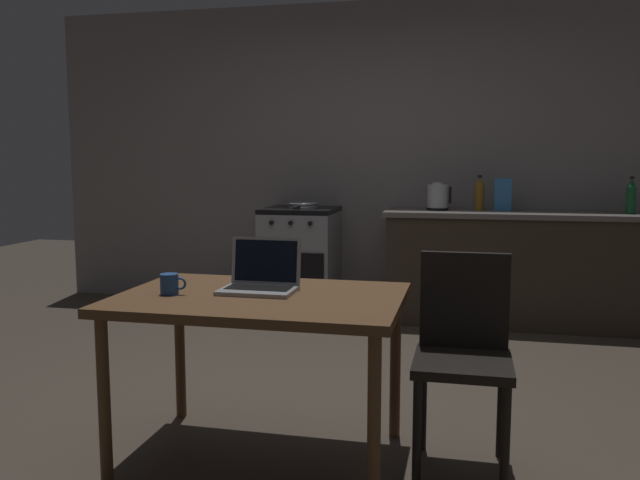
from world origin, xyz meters
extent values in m
plane|color=#473D33|center=(0.00, 0.00, 0.00)|extent=(12.00, 12.00, 0.00)
cube|color=gray|center=(0.30, 2.34, 1.31)|extent=(6.40, 0.10, 2.63)
cube|color=#382D23|center=(1.26, 1.99, 0.43)|extent=(2.10, 0.60, 0.85)
cube|color=#66605B|center=(1.26, 1.99, 0.87)|extent=(2.16, 0.64, 0.04)
cube|color=gray|center=(-0.55, 1.99, 0.43)|extent=(0.60, 0.60, 0.85)
cube|color=black|center=(-0.55, 1.99, 0.87)|extent=(0.60, 0.60, 0.04)
cube|color=black|center=(-0.55, 1.68, 0.36)|extent=(0.54, 0.01, 0.39)
cylinder|color=black|center=(-0.71, 1.67, 0.79)|extent=(0.04, 0.02, 0.04)
cylinder|color=black|center=(-0.55, 1.67, 0.79)|extent=(0.04, 0.02, 0.04)
cylinder|color=black|center=(-0.39, 1.67, 0.79)|extent=(0.04, 0.02, 0.04)
cube|color=brown|center=(-0.03, -0.73, 0.71)|extent=(1.21, 0.83, 0.04)
cylinder|color=brown|center=(-0.57, -1.08, 0.34)|extent=(0.05, 0.05, 0.69)
cylinder|color=brown|center=(0.51, -1.08, 0.34)|extent=(0.05, 0.05, 0.69)
cylinder|color=brown|center=(-0.57, -0.38, 0.34)|extent=(0.05, 0.05, 0.69)
cylinder|color=brown|center=(0.51, -0.38, 0.34)|extent=(0.05, 0.05, 0.69)
cube|color=black|center=(0.82, -0.66, 0.46)|extent=(0.40, 0.40, 0.04)
cube|color=black|center=(0.82, -0.48, 0.69)|extent=(0.38, 0.04, 0.42)
cylinder|color=black|center=(0.65, -0.83, 0.22)|extent=(0.04, 0.04, 0.44)
cylinder|color=black|center=(0.99, -0.83, 0.22)|extent=(0.04, 0.04, 0.44)
cylinder|color=black|center=(0.65, -0.49, 0.22)|extent=(0.04, 0.04, 0.44)
cylinder|color=black|center=(0.99, -0.49, 0.22)|extent=(0.04, 0.04, 0.44)
cube|color=#99999E|center=(-0.06, -0.69, 0.74)|extent=(0.32, 0.22, 0.02)
cube|color=black|center=(-0.06, -0.68, 0.75)|extent=(0.28, 0.12, 0.00)
cube|color=#99999E|center=(-0.06, -0.57, 0.85)|extent=(0.32, 0.04, 0.21)
cube|color=black|center=(-0.06, -0.57, 0.85)|extent=(0.29, 0.03, 0.18)
cylinder|color=black|center=(0.58, 1.99, 0.90)|extent=(0.18, 0.18, 0.02)
cylinder|color=#B2B5BA|center=(0.58, 1.99, 1.01)|extent=(0.17, 0.17, 0.19)
cylinder|color=#B2B5BA|center=(0.58, 1.99, 1.11)|extent=(0.10, 0.10, 0.02)
cube|color=black|center=(0.68, 1.99, 1.02)|extent=(0.02, 0.02, 0.13)
cylinder|color=#19592D|center=(2.01, 1.94, 0.99)|extent=(0.07, 0.07, 0.20)
cone|color=#19592D|center=(2.01, 1.94, 1.12)|extent=(0.07, 0.07, 0.06)
cylinder|color=black|center=(2.01, 1.94, 1.16)|extent=(0.03, 0.03, 0.02)
cylinder|color=gray|center=(-0.53, 1.97, 0.90)|extent=(0.24, 0.24, 0.01)
torus|color=gray|center=(-0.53, 1.97, 0.93)|extent=(0.26, 0.26, 0.02)
cylinder|color=black|center=(-0.53, 1.76, 0.91)|extent=(0.02, 0.18, 0.02)
cylinder|color=#264C8C|center=(-0.41, -0.81, 0.77)|extent=(0.08, 0.08, 0.09)
torus|color=#264C8C|center=(-0.36, -0.81, 0.78)|extent=(0.05, 0.01, 0.05)
cube|color=#3372B2|center=(1.09, 2.01, 1.02)|extent=(0.13, 0.05, 0.26)
cylinder|color=#8C601E|center=(0.91, 2.07, 0.99)|extent=(0.08, 0.08, 0.20)
cone|color=#8C601E|center=(0.91, 2.07, 1.12)|extent=(0.08, 0.08, 0.06)
cylinder|color=black|center=(0.91, 2.07, 1.16)|extent=(0.04, 0.04, 0.02)
camera|label=1|loc=(0.82, -3.35, 1.30)|focal=36.79mm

